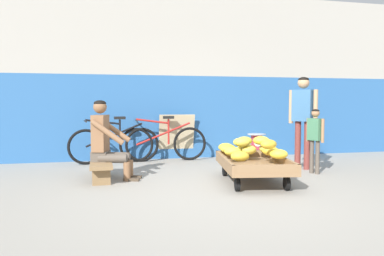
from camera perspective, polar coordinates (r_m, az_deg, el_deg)
ground_plane at (r=4.53m, az=5.27°, el=-10.26°), size 80.00×80.00×0.00m
back_wall at (r=7.67m, az=-2.54°, el=7.81°), size 16.00×0.30×3.29m
banana_cart at (r=5.32m, az=9.16°, el=-5.57°), size 1.05×1.55×0.36m
banana_pile at (r=5.49m, az=8.65°, el=-2.96°), size 0.95×1.22×0.26m
low_bench at (r=5.63m, az=-13.55°, el=-5.53°), size 0.33×1.11×0.27m
vendor_seated at (r=5.56m, az=-12.73°, el=-1.81°), size 0.73×0.59×1.14m
plastic_crate at (r=6.41m, az=9.66°, el=-4.80°), size 0.36×0.28×0.30m
weighing_scale at (r=6.37m, az=9.69°, el=-2.11°), size 0.30×0.30×0.29m
bicycle_near_left at (r=7.07m, az=-11.61°, el=-2.38°), size 1.66×0.48×0.86m
bicycle_far_left at (r=7.21m, az=-4.36°, el=-2.20°), size 1.66×0.48×0.86m
sign_board at (r=7.49m, az=-2.36°, el=-1.32°), size 0.70×0.23×0.88m
customer_adult at (r=6.55m, az=16.36°, el=2.32°), size 0.36×0.40×1.53m
customer_child at (r=6.18m, az=18.04°, el=-0.84°), size 0.20×0.30×1.01m
shopping_bag at (r=6.11m, az=11.73°, el=-5.54°), size 0.18×0.12×0.24m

